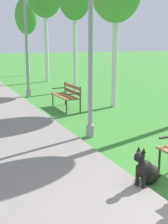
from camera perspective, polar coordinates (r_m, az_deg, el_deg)
park_bench_mid at (r=10.40m, az=-3.14°, el=3.37°), size 0.55×1.50×0.85m
dog_black at (r=5.02m, az=11.68°, el=-10.65°), size 0.79×0.46×0.71m
lamp_post_near at (r=7.08m, az=1.23°, el=11.46°), size 0.24×0.24×3.98m
lamp_post_mid at (r=12.75m, az=-10.78°, el=13.10°), size 0.24×0.24×4.49m
birch_tree_sixth at (r=21.64m, az=-10.77°, el=17.19°), size 1.50×1.28×5.14m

